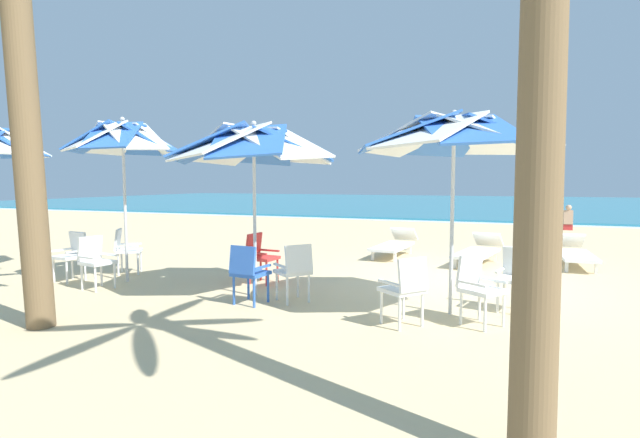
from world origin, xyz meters
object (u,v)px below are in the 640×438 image
palm_tree_1 (22,65)px  plastic_chair_5 (260,255)px  beach_umbrella_0 (454,135)px  sun_lounger_1 (478,251)px  plastic_chair_6 (125,248)px  beach_umbrella_2 (123,140)px  plastic_chair_4 (295,269)px  beach_umbrella_1 (254,145)px  plastic_chair_3 (248,270)px  sun_lounger_0 (574,252)px  sun_lounger_2 (395,244)px  plastic_chair_2 (406,286)px  plastic_chair_8 (72,253)px  beachgoer_seated (568,222)px  plastic_chair_0 (478,285)px  plastic_chair_7 (95,259)px  plastic_chair_1 (516,275)px

palm_tree_1 → plastic_chair_5: bearing=69.1°
beach_umbrella_0 → sun_lounger_1: bearing=88.6°
sun_lounger_1 → palm_tree_1: 8.73m
plastic_chair_6 → beach_umbrella_2: bearing=-45.2°
plastic_chair_4 → beach_umbrella_2: size_ratio=0.30×
beach_umbrella_1 → plastic_chair_3: size_ratio=3.10×
plastic_chair_3 → sun_lounger_0: (4.76, 5.31, -0.22)m
sun_lounger_0 → sun_lounger_2: (-3.81, -0.05, 0.00)m
plastic_chair_5 → sun_lounger_1: plastic_chair_5 is taller
plastic_chair_2 → plastic_chair_5: (-2.87, 1.60, 0.00)m
plastic_chair_8 → sun_lounger_1: size_ratio=0.39×
plastic_chair_2 → beach_umbrella_2: 5.54m
beach_umbrella_2 → sun_lounger_2: size_ratio=1.32×
beach_umbrella_0 → beach_umbrella_1: bearing=-178.7°
sun_lounger_0 → beachgoer_seated: 8.44m
plastic_chair_4 → plastic_chair_0: bearing=-3.8°
beach_umbrella_2 → palm_tree_1: bearing=-69.2°
beach_umbrella_0 → plastic_chair_0: bearing=-45.3°
plastic_chair_4 → plastic_chair_8: bearing=-179.5°
beach_umbrella_2 → plastic_chair_7: beach_umbrella_2 is taller
plastic_chair_4 → plastic_chair_3: bearing=-148.0°
sun_lounger_0 → sun_lounger_1: size_ratio=0.97×
sun_lounger_0 → sun_lounger_1: (-1.89, -0.45, 0.00)m
plastic_chair_3 → plastic_chair_6: 3.55m
plastic_chair_2 → plastic_chair_8: size_ratio=1.00×
beachgoer_seated → plastic_chair_5: bearing=-116.0°
beach_umbrella_2 → sun_lounger_0: 9.17m
plastic_chair_0 → beach_umbrella_2: bearing=176.0°
beach_umbrella_0 → plastic_chair_6: (-6.12, 0.61, -1.87)m
plastic_chair_2 → sun_lounger_2: bearing=104.0°
palm_tree_1 → beachgoer_seated: palm_tree_1 is taller
plastic_chair_3 → sun_lounger_2: bearing=79.8°
plastic_chair_5 → plastic_chair_6: same height
beach_umbrella_2 → plastic_chair_7: bearing=-96.0°
plastic_chair_3 → plastic_chair_6: bearing=160.8°
beach_umbrella_0 → plastic_chair_8: beach_umbrella_0 is taller
plastic_chair_0 → sun_lounger_2: 5.53m
plastic_chair_6 → sun_lounger_1: bearing=30.7°
plastic_chair_0 → sun_lounger_2: bearing=113.3°
sun_lounger_2 → beachgoer_seated: size_ratio=2.36×
beach_umbrella_1 → plastic_chair_7: 3.29m
beach_umbrella_1 → sun_lounger_1: 5.69m
sun_lounger_2 → palm_tree_1: bearing=-111.0°
beachgoer_seated → plastic_chair_0: bearing=-99.8°
plastic_chair_1 → plastic_chair_8: same height
plastic_chair_2 → beachgoer_seated: size_ratio=0.94×
beach_umbrella_1 → plastic_chair_5: beach_umbrella_1 is taller
beach_umbrella_0 → sun_lounger_2: (-1.82, 4.70, -2.08)m
plastic_chair_0 → plastic_chair_1: bearing=62.7°
plastic_chair_0 → plastic_chair_3: bearing=-176.6°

